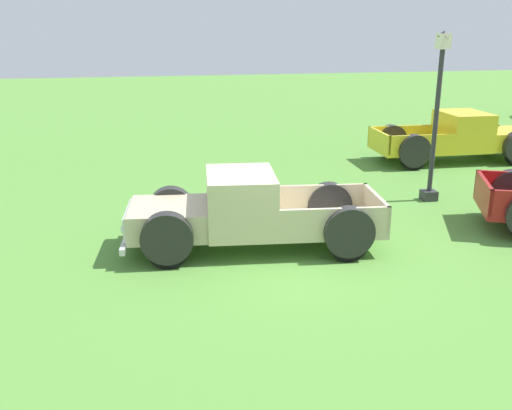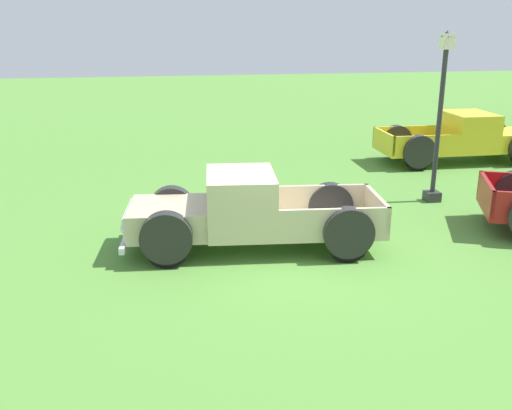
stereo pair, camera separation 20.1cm
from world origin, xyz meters
TOP-DOWN VIEW (x-y plane):
  - ground_plane at (0.00, 0.00)m, footprint 80.00×80.00m
  - pickup_truck_foreground at (-0.50, -0.95)m, footprint 2.42×5.26m
  - pickup_truck_behind_right at (-6.63, 7.56)m, footprint 2.16×5.31m
  - lamp_post_far at (-2.79, 4.41)m, footprint 0.36×0.36m

SIDE VIEW (x-z plane):
  - ground_plane at x=0.00m, z-range 0.00..0.00m
  - pickup_truck_foreground at x=-0.50m, z-range -0.04..1.52m
  - pickup_truck_behind_right at x=-6.63m, z-range -0.04..1.57m
  - lamp_post_far at x=-2.79m, z-range 0.10..4.30m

